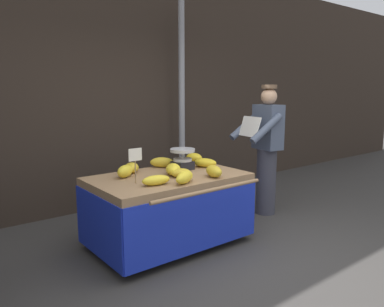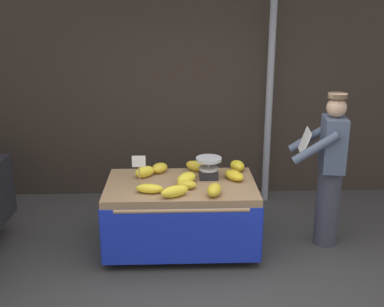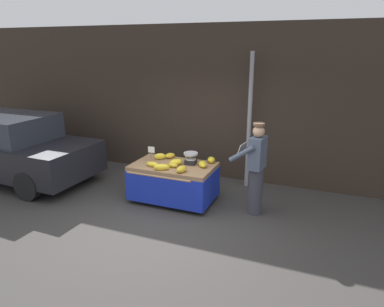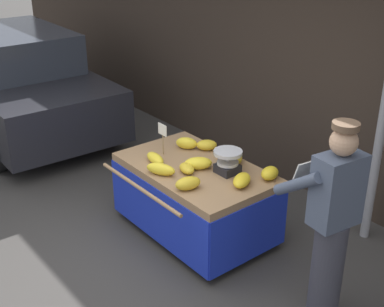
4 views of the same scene
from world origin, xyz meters
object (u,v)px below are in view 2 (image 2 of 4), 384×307
object	(u,v)px
banana_bunch_3	(187,184)
banana_bunch_6	(150,189)
banana_bunch_1	(186,178)
banana_bunch_2	(145,172)
banana_bunch_9	(214,190)
banana_bunch_4	(237,166)
price_sign	(139,164)
banana_bunch_5	(196,166)
banana_cart	(181,202)
banana_bunch_0	(234,175)
street_pole	(269,96)
vendor_person	(329,170)
banana_bunch_8	(175,191)
banana_bunch_7	(160,168)
weighing_scale	(209,168)

from	to	relation	value
banana_bunch_3	banana_bunch_6	distance (m)	0.39
banana_bunch_1	banana_bunch_2	world-z (taller)	banana_bunch_2
banana_bunch_9	banana_bunch_4	bearing A→B (deg)	66.27
banana_bunch_2	price_sign	bearing A→B (deg)	-97.43
banana_bunch_1	banana_bunch_5	size ratio (longest dim) A/B	1.00
banana_cart	banana_bunch_0	size ratio (longest dim) A/B	5.93
street_pole	banana_bunch_2	xyz separation A→B (m)	(-1.57, -1.13, -0.62)
banana_cart	banana_bunch_6	size ratio (longest dim) A/B	5.75
banana_bunch_9	vendor_person	bearing A→B (deg)	17.83
banana_bunch_0	banana_bunch_9	distance (m)	0.51
banana_bunch_0	banana_bunch_8	world-z (taller)	banana_bunch_8
banana_bunch_0	banana_bunch_6	size ratio (longest dim) A/B	0.97
banana_bunch_2	street_pole	bearing A→B (deg)	35.77
banana_bunch_3	banana_bunch_8	world-z (taller)	banana_bunch_8
price_sign	banana_bunch_7	xyz separation A→B (m)	(0.20, 0.43, -0.19)
price_sign	banana_bunch_8	size ratio (longest dim) A/B	1.14
banana_bunch_2	banana_bunch_5	bearing A→B (deg)	17.75
banana_bunch_3	banana_bunch_8	distance (m)	0.26
banana_bunch_7	weighing_scale	bearing A→B (deg)	-19.70
price_sign	banana_bunch_6	size ratio (longest dim) A/B	1.21
banana_bunch_0	banana_bunch_2	bearing A→B (deg)	173.29
vendor_person	banana_bunch_7	bearing A→B (deg)	171.08
banana_bunch_7	vendor_person	distance (m)	1.87
price_sign	banana_bunch_5	size ratio (longest dim) A/B	1.25
banana_cart	banana_bunch_9	distance (m)	0.56
banana_bunch_4	banana_bunch_6	xyz separation A→B (m)	(-0.97, -0.64, -0.01)
banana_cart	banana_bunch_0	bearing A→B (deg)	8.60
banana_bunch_7	banana_bunch_8	size ratio (longest dim) A/B	0.73
weighing_scale	street_pole	bearing A→B (deg)	53.67
weighing_scale	banana_bunch_7	xyz separation A→B (m)	(-0.54, 0.19, -0.06)
vendor_person	banana_bunch_0	bearing A→B (deg)	178.53
banana_bunch_7	banana_bunch_6	bearing A→B (deg)	-97.59
vendor_person	street_pole	bearing A→B (deg)	109.17
weighing_scale	vendor_person	world-z (taller)	vendor_person
banana_bunch_2	banana_bunch_7	distance (m)	0.22
street_pole	banana_bunch_6	distance (m)	2.27
price_sign	vendor_person	bearing A→B (deg)	4.01
street_pole	banana_bunch_3	distance (m)	1.96
price_sign	banana_bunch_5	xyz separation A→B (m)	(0.61, 0.47, -0.19)
price_sign	banana_bunch_2	size ratio (longest dim) A/B	1.47
banana_cart	street_pole	bearing A→B (deg)	48.69
banana_cart	banana_bunch_1	distance (m)	0.28
street_pole	banana_bunch_0	distance (m)	1.52
banana_bunch_0	vendor_person	size ratio (longest dim) A/B	0.16
banana_bunch_3	banana_bunch_9	xyz separation A→B (m)	(0.27, -0.20, 0.02)
vendor_person	banana_bunch_6	bearing A→B (deg)	-170.51
street_pole	weighing_scale	bearing A→B (deg)	-126.33
banana_bunch_6	banana_bunch_8	xyz separation A→B (m)	(0.25, -0.11, 0.01)
banana_bunch_0	banana_bunch_9	bearing A→B (deg)	-119.72
vendor_person	banana_bunch_9	bearing A→B (deg)	-162.17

